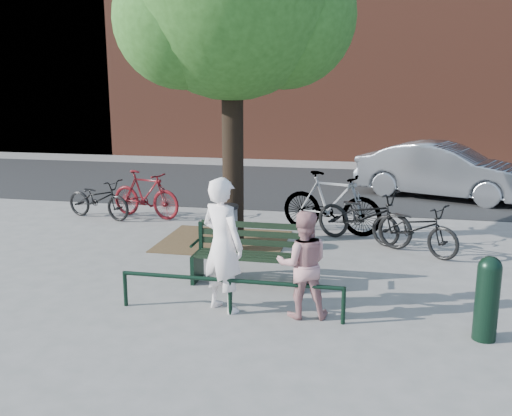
% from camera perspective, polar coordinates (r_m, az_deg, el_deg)
% --- Properties ---
extents(ground, '(90.00, 90.00, 0.00)m').
position_cam_1_polar(ground, '(8.88, -0.66, -7.59)').
color(ground, gray).
rests_on(ground, ground).
extents(dirt_pit, '(2.40, 2.00, 0.02)m').
position_cam_1_polar(dirt_pit, '(11.14, -3.25, -3.33)').
color(dirt_pit, brown).
rests_on(dirt_pit, ground).
extents(road, '(40.00, 7.00, 0.01)m').
position_cam_1_polar(road, '(17.01, 5.52, 2.21)').
color(road, black).
rests_on(road, ground).
extents(park_bench, '(1.74, 0.54, 0.97)m').
position_cam_1_polar(park_bench, '(8.80, -0.55, -4.49)').
color(park_bench, black).
rests_on(park_bench, ground).
extents(guard_railing, '(3.06, 0.06, 0.51)m').
position_cam_1_polar(guard_railing, '(7.65, -2.62, -7.79)').
color(guard_railing, black).
rests_on(guard_railing, ground).
extents(street_tree, '(4.20, 3.80, 6.50)m').
position_cam_1_polar(street_tree, '(10.73, -2.17, 19.87)').
color(street_tree, black).
rests_on(street_tree, ground).
extents(person_left, '(0.80, 0.71, 1.84)m').
position_cam_1_polar(person_left, '(7.65, -3.37, -3.70)').
color(person_left, white).
rests_on(person_left, ground).
extents(person_right, '(0.79, 0.67, 1.44)m').
position_cam_1_polar(person_right, '(7.51, 4.71, -5.64)').
color(person_right, tan).
rests_on(person_right, ground).
extents(bollard, '(0.28, 0.28, 1.05)m').
position_cam_1_polar(bollard, '(7.41, 22.14, -8.10)').
color(bollard, black).
rests_on(bollard, ground).
extents(litter_bin, '(0.42, 0.42, 0.87)m').
position_cam_1_polar(litter_bin, '(10.43, -2.92, -2.00)').
color(litter_bin, gray).
rests_on(litter_bin, ground).
extents(bicycle_a, '(1.82, 1.03, 0.90)m').
position_cam_1_polar(bicycle_a, '(13.37, -15.48, 0.89)').
color(bicycle_a, black).
rests_on(bicycle_a, ground).
extents(bicycle_b, '(1.86, 0.94, 1.08)m').
position_cam_1_polar(bicycle_b, '(13.20, -10.98, 1.35)').
color(bicycle_b, '#530B10').
rests_on(bicycle_b, ground).
extents(bicycle_c, '(2.11, 1.53, 1.06)m').
position_cam_1_polar(bicycle_c, '(11.12, 10.73, -0.80)').
color(bicycle_c, black).
rests_on(bicycle_c, ground).
extents(bicycle_d, '(2.19, 1.14, 1.27)m').
position_cam_1_polar(bicycle_d, '(11.71, 7.55, 0.53)').
color(bicycle_d, gray).
rests_on(bicycle_d, ground).
extents(bicycle_e, '(1.81, 1.51, 0.93)m').
position_cam_1_polar(bicycle_e, '(10.69, 15.53, -1.94)').
color(bicycle_e, black).
rests_on(bicycle_e, ground).
extents(parked_car, '(4.72, 3.03, 1.47)m').
position_cam_1_polar(parked_car, '(15.90, 18.22, 3.56)').
color(parked_car, gray).
rests_on(parked_car, ground).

